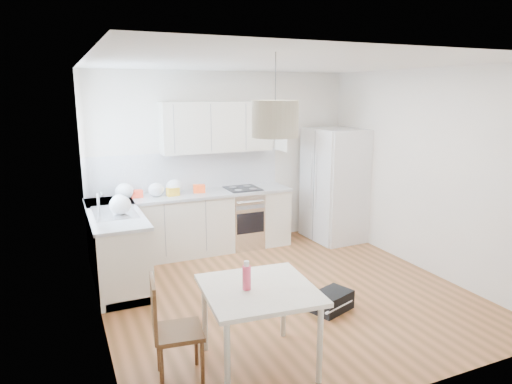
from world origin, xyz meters
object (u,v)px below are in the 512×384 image
Objects in this scene: refrigerator at (335,185)px; dining_table at (259,296)px; gym_bag at (331,301)px; dining_chair at (179,329)px.

refrigerator is 3.86m from dining_table.
refrigerator is at bearing 36.90° from gym_bag.
refrigerator is at bearing 51.86° from dining_table.
dining_table is at bearing -171.03° from gym_bag.
refrigerator reaches higher than dining_table.
gym_bag is (1.17, 0.63, -0.56)m from dining_table.
dining_chair is at bearing 177.69° from dining_table.
refrigerator is 1.98× the size of dining_chair.
dining_table is at bearing 0.44° from dining_chair.
dining_table is 2.23× the size of gym_bag.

